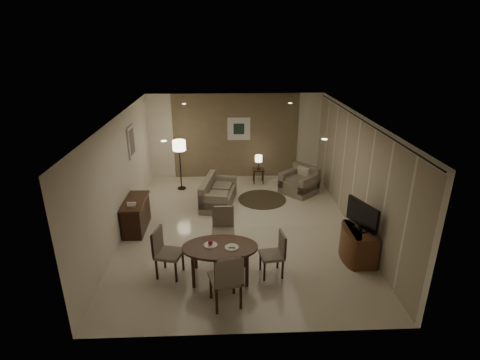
{
  "coord_description": "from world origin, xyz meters",
  "views": [
    {
      "loc": [
        -0.35,
        -8.09,
        4.43
      ],
      "look_at": [
        0.0,
        0.2,
        1.15
      ],
      "focal_mm": 28.0,
      "sensor_mm": 36.0,
      "label": 1
    }
  ],
  "objects_px": {
    "dining_table": "(220,262)",
    "chair_left": "(169,253)",
    "armchair": "(299,180)",
    "chair_far": "(223,232)",
    "chair_right": "(272,255)",
    "floor_lamp": "(180,165)",
    "chair_near": "(225,278)",
    "side_table": "(258,176)",
    "sofa": "(218,192)",
    "console_desk": "(136,215)",
    "tv_cabinet": "(359,244)"
  },
  "relations": [
    {
      "from": "console_desk",
      "to": "dining_table",
      "type": "height_order",
      "value": "console_desk"
    },
    {
      "from": "armchair",
      "to": "sofa",
      "type": "bearing_deg",
      "value": -116.54
    },
    {
      "from": "armchair",
      "to": "floor_lamp",
      "type": "relative_size",
      "value": 0.59
    },
    {
      "from": "chair_near",
      "to": "chair_far",
      "type": "distance_m",
      "value": 1.63
    },
    {
      "from": "sofa",
      "to": "floor_lamp",
      "type": "xyz_separation_m",
      "value": [
        -1.14,
        1.14,
        0.39
      ]
    },
    {
      "from": "chair_left",
      "to": "armchair",
      "type": "relative_size",
      "value": 1.08
    },
    {
      "from": "dining_table",
      "to": "chair_left",
      "type": "bearing_deg",
      "value": 173.79
    },
    {
      "from": "floor_lamp",
      "to": "side_table",
      "type": "bearing_deg",
      "value": 9.52
    },
    {
      "from": "chair_near",
      "to": "sofa",
      "type": "distance_m",
      "value": 4.11
    },
    {
      "from": "console_desk",
      "to": "side_table",
      "type": "distance_m",
      "value": 4.29
    },
    {
      "from": "tv_cabinet",
      "to": "side_table",
      "type": "height_order",
      "value": "tv_cabinet"
    },
    {
      "from": "side_table",
      "to": "floor_lamp",
      "type": "bearing_deg",
      "value": -170.48
    },
    {
      "from": "tv_cabinet",
      "to": "dining_table",
      "type": "bearing_deg",
      "value": -170.28
    },
    {
      "from": "chair_right",
      "to": "armchair",
      "type": "height_order",
      "value": "chair_right"
    },
    {
      "from": "console_desk",
      "to": "sofa",
      "type": "xyz_separation_m",
      "value": [
        1.95,
        1.34,
        -0.01
      ]
    },
    {
      "from": "chair_right",
      "to": "side_table",
      "type": "height_order",
      "value": "chair_right"
    },
    {
      "from": "console_desk",
      "to": "floor_lamp",
      "type": "bearing_deg",
      "value": 71.94
    },
    {
      "from": "chair_left",
      "to": "floor_lamp",
      "type": "relative_size",
      "value": 0.64
    },
    {
      "from": "console_desk",
      "to": "floor_lamp",
      "type": "relative_size",
      "value": 0.79
    },
    {
      "from": "armchair",
      "to": "chair_right",
      "type": "bearing_deg",
      "value": -60.19
    },
    {
      "from": "armchair",
      "to": "dining_table",
      "type": "bearing_deg",
      "value": -71.86
    },
    {
      "from": "sofa",
      "to": "side_table",
      "type": "relative_size",
      "value": 3.42
    },
    {
      "from": "dining_table",
      "to": "armchair",
      "type": "xyz_separation_m",
      "value": [
        2.28,
        3.98,
        0.06
      ]
    },
    {
      "from": "chair_left",
      "to": "armchair",
      "type": "height_order",
      "value": "chair_left"
    },
    {
      "from": "dining_table",
      "to": "console_desk",
      "type": "bearing_deg",
      "value": 135.41
    },
    {
      "from": "console_desk",
      "to": "chair_near",
      "type": "bearing_deg",
      "value": -52.59
    },
    {
      "from": "dining_table",
      "to": "floor_lamp",
      "type": "distance_m",
      "value": 4.65
    },
    {
      "from": "floor_lamp",
      "to": "armchair",
      "type": "bearing_deg",
      "value": -7.92
    },
    {
      "from": "console_desk",
      "to": "chair_far",
      "type": "relative_size",
      "value": 1.21
    },
    {
      "from": "chair_left",
      "to": "side_table",
      "type": "height_order",
      "value": "chair_left"
    },
    {
      "from": "console_desk",
      "to": "side_table",
      "type": "xyz_separation_m",
      "value": [
        3.18,
        2.87,
        -0.15
      ]
    },
    {
      "from": "tv_cabinet",
      "to": "chair_right",
      "type": "xyz_separation_m",
      "value": [
        -1.88,
        -0.45,
        0.09
      ]
    },
    {
      "from": "side_table",
      "to": "armchair",
      "type": "bearing_deg",
      "value": -38.23
    },
    {
      "from": "sofa",
      "to": "chair_left",
      "type": "bearing_deg",
      "value": 174.79
    },
    {
      "from": "chair_far",
      "to": "armchair",
      "type": "distance_m",
      "value": 3.84
    },
    {
      "from": "chair_near",
      "to": "sofa",
      "type": "bearing_deg",
      "value": -102.72
    },
    {
      "from": "dining_table",
      "to": "chair_far",
      "type": "distance_m",
      "value": 0.87
    },
    {
      "from": "armchair",
      "to": "chair_near",
      "type": "bearing_deg",
      "value": -66.75
    },
    {
      "from": "tv_cabinet",
      "to": "chair_near",
      "type": "bearing_deg",
      "value": -155.48
    },
    {
      "from": "chair_far",
      "to": "armchair",
      "type": "xyz_separation_m",
      "value": [
        2.22,
        3.13,
        -0.1
      ]
    },
    {
      "from": "chair_near",
      "to": "armchair",
      "type": "relative_size",
      "value": 1.18
    },
    {
      "from": "chair_far",
      "to": "floor_lamp",
      "type": "height_order",
      "value": "floor_lamp"
    },
    {
      "from": "console_desk",
      "to": "floor_lamp",
      "type": "xyz_separation_m",
      "value": [
        0.81,
        2.48,
        0.38
      ]
    },
    {
      "from": "tv_cabinet",
      "to": "floor_lamp",
      "type": "relative_size",
      "value": 0.6
    },
    {
      "from": "chair_right",
      "to": "sofa",
      "type": "bearing_deg",
      "value": -169.39
    },
    {
      "from": "chair_right",
      "to": "floor_lamp",
      "type": "xyz_separation_m",
      "value": [
        -2.2,
        4.43,
        0.31
      ]
    },
    {
      "from": "floor_lamp",
      "to": "console_desk",
      "type": "bearing_deg",
      "value": -108.06
    },
    {
      "from": "dining_table",
      "to": "chair_left",
      "type": "relative_size",
      "value": 1.48
    },
    {
      "from": "chair_right",
      "to": "sofa",
      "type": "relative_size",
      "value": 0.58
    },
    {
      "from": "console_desk",
      "to": "chair_right",
      "type": "relative_size",
      "value": 1.35
    }
  ]
}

